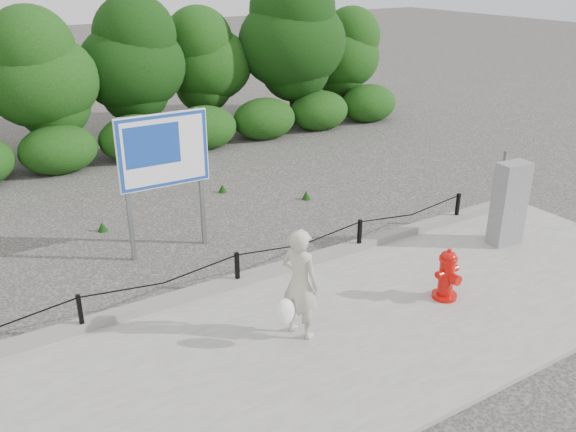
{
  "coord_description": "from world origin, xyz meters",
  "views": [
    {
      "loc": [
        -3.92,
        -7.83,
        5.02
      ],
      "look_at": [
        1.09,
        0.2,
        1.0
      ],
      "focal_mm": 38.0,
      "sensor_mm": 36.0,
      "label": 1
    }
  ],
  "objects_px": {
    "pedestrian": "(299,285)",
    "utility_cabinet": "(509,204)",
    "fire_hydrant": "(447,275)",
    "advertising_sign": "(163,157)"
  },
  "relations": [
    {
      "from": "fire_hydrant",
      "to": "advertising_sign",
      "type": "relative_size",
      "value": 0.32
    },
    {
      "from": "fire_hydrant",
      "to": "advertising_sign",
      "type": "xyz_separation_m",
      "value": [
        -2.99,
        3.96,
        1.35
      ]
    },
    {
      "from": "pedestrian",
      "to": "utility_cabinet",
      "type": "xyz_separation_m",
      "value": [
        4.91,
        0.5,
        -0.01
      ]
    },
    {
      "from": "utility_cabinet",
      "to": "fire_hydrant",
      "type": "bearing_deg",
      "value": -154.7
    },
    {
      "from": "fire_hydrant",
      "to": "utility_cabinet",
      "type": "bearing_deg",
      "value": 15.83
    },
    {
      "from": "fire_hydrant",
      "to": "pedestrian",
      "type": "distance_m",
      "value": 2.56
    },
    {
      "from": "pedestrian",
      "to": "advertising_sign",
      "type": "height_order",
      "value": "advertising_sign"
    },
    {
      "from": "pedestrian",
      "to": "fire_hydrant",
      "type": "bearing_deg",
      "value": -119.62
    },
    {
      "from": "fire_hydrant",
      "to": "utility_cabinet",
      "type": "distance_m",
      "value": 2.59
    },
    {
      "from": "pedestrian",
      "to": "advertising_sign",
      "type": "xyz_separation_m",
      "value": [
        -0.49,
        3.59,
        0.96
      ]
    }
  ]
}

